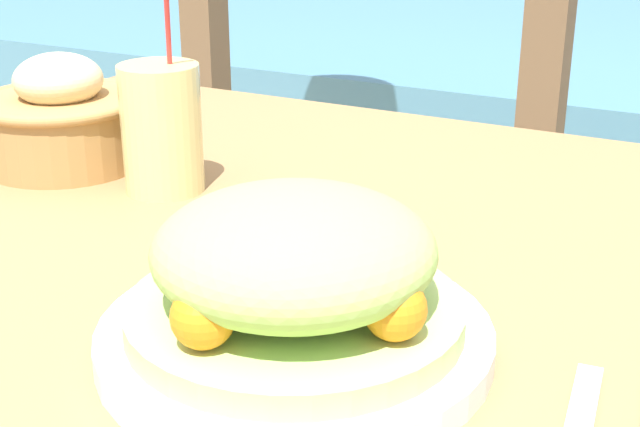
{
  "coord_description": "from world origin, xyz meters",
  "views": [
    {
      "loc": [
        0.34,
        -0.64,
        1.02
      ],
      "look_at": [
        0.05,
        -0.08,
        0.77
      ],
      "focal_mm": 50.0,
      "sensor_mm": 36.0,
      "label": 1
    }
  ],
  "objects": [
    {
      "name": "patio_table",
      "position": [
        0.0,
        0.0,
        0.62
      ],
      "size": [
        1.15,
        0.87,
        0.71
      ],
      "color": "#997047",
      "rests_on": "ground_plane"
    },
    {
      "name": "drink_glass",
      "position": [
        -0.19,
        0.05,
        0.77
      ],
      "size": [
        0.08,
        0.08,
        0.24
      ],
      "color": "#DBCC7F",
      "rests_on": "patio_table"
    },
    {
      "name": "bread_basket",
      "position": [
        -0.34,
        0.07,
        0.76
      ],
      "size": [
        0.19,
        0.19,
        0.12
      ],
      "color": "#AD7F47",
      "rests_on": "patio_table"
    },
    {
      "name": "railing_fence",
      "position": [
        0.0,
        0.84,
        0.76
      ],
      "size": [
        2.8,
        0.08,
        1.12
      ],
      "color": "brown",
      "rests_on": "ground_plane"
    },
    {
      "name": "salad_plate",
      "position": [
        0.08,
        -0.18,
        0.76
      ],
      "size": [
        0.27,
        0.27,
        0.11
      ],
      "color": "white",
      "rests_on": "patio_table"
    }
  ]
}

